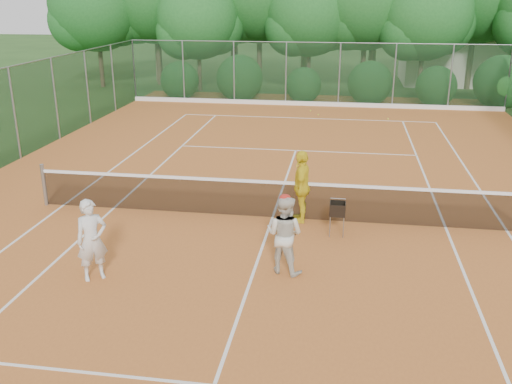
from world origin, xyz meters
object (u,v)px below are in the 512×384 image
player_white (92,240)px  ball_hopper (338,210)px  player_yellow (302,186)px  player_center_grp (284,234)px

player_white → ball_hopper: player_white is taller
player_yellow → ball_hopper: bearing=50.5°
ball_hopper → player_white: bearing=-166.3°
player_white → player_yellow: player_yellow is taller
player_center_grp → ball_hopper: player_center_grp is taller
player_center_grp → player_yellow: bearing=87.6°
player_white → player_center_grp: (3.57, 0.85, -0.00)m
player_yellow → ball_hopper: 1.17m
player_center_grp → ball_hopper: bearing=63.4°
player_white → ball_hopper: size_ratio=2.06×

